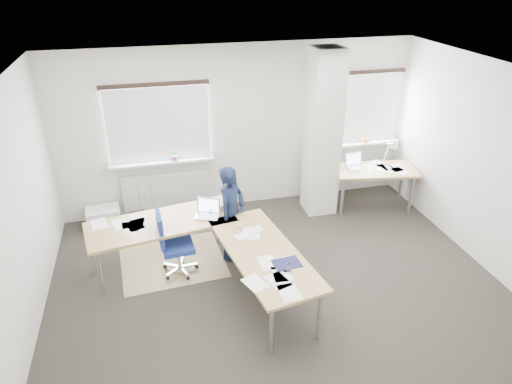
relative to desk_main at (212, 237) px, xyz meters
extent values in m
plane|color=#282420|center=(0.80, -0.41, -0.69)|extent=(6.00, 6.00, 0.00)
cube|color=#B7B5A7|center=(0.80, 2.09, 0.71)|extent=(6.00, 0.04, 2.80)
cube|color=#B7B5A7|center=(0.80, -2.91, 0.71)|extent=(6.00, 0.04, 2.80)
cube|color=#B7B5A7|center=(-2.20, -0.41, 0.71)|extent=(0.04, 5.00, 2.80)
cube|color=#B7B5A7|center=(3.80, -0.41, 0.71)|extent=(0.04, 5.00, 2.80)
cube|color=white|center=(0.80, -0.41, 2.11)|extent=(6.00, 5.00, 0.04)
cube|color=#B7B5A7|center=(2.10, 1.54, 0.70)|extent=(0.50, 0.50, 2.78)
cube|color=white|center=(-0.50, 2.06, 0.91)|extent=(1.60, 0.04, 1.20)
cube|color=white|center=(-0.50, 2.02, 0.91)|extent=(1.60, 0.02, 1.20)
cube|color=white|center=(-0.50, 1.99, 0.29)|extent=(1.70, 0.20, 0.04)
cube|color=white|center=(3.10, 2.06, 0.91)|extent=(1.20, 0.04, 1.20)
cube|color=white|center=(3.10, 2.02, 0.91)|extent=(1.20, 0.02, 1.20)
cube|color=white|center=(3.10, 1.99, 0.29)|extent=(1.30, 0.20, 0.04)
cube|color=silver|center=(-0.50, 2.01, -0.24)|extent=(1.40, 0.10, 0.60)
cylinder|color=#844395|center=(-0.30, 1.97, 0.35)|extent=(0.12, 0.12, 0.08)
imported|color=#2C6B2A|center=(-0.30, 1.97, 0.39)|extent=(0.09, 0.06, 0.17)
cylinder|color=#B67546|center=(3.10, 1.97, 0.35)|extent=(0.12, 0.12, 0.08)
imported|color=#2C6B2A|center=(3.10, 1.97, 0.39)|extent=(0.09, 0.07, 0.17)
cube|color=#9C8455|center=(-0.53, 0.55, -0.69)|extent=(1.54, 1.33, 0.01)
cube|color=white|center=(-1.54, 1.84, -0.53)|extent=(0.56, 0.42, 0.32)
cube|color=olive|center=(-0.64, 0.49, 0.02)|extent=(2.10, 1.12, 0.04)
cube|color=olive|center=(0.55, -0.53, 0.02)|extent=(1.12, 2.10, 0.04)
cylinder|color=#95969B|center=(-1.48, 0.04, -0.35)|extent=(0.05, 0.05, 0.69)
cylinder|color=#95969B|center=(-1.58, 0.63, -0.35)|extent=(0.05, 0.05, 0.69)
cylinder|color=#95969B|center=(0.20, 0.93, -0.35)|extent=(0.05, 0.05, 0.69)
cylinder|color=#95969B|center=(0.40, -1.47, -0.35)|extent=(0.05, 0.05, 0.69)
cylinder|color=#95969B|center=(0.99, -1.37, -0.35)|extent=(0.05, 0.05, 0.69)
cylinder|color=#95969B|center=(0.69, 0.41, -0.35)|extent=(0.05, 0.05, 0.69)
cube|color=#B7B7BC|center=(0.00, 0.47, 0.05)|extent=(0.39, 0.34, 0.01)
cube|color=#B7B7BC|center=(0.04, 0.58, 0.16)|extent=(0.32, 0.16, 0.22)
cube|color=silver|center=(0.04, 0.58, 0.16)|extent=(0.28, 0.14, 0.19)
cube|color=white|center=(0.47, -0.11, 0.05)|extent=(0.46, 0.32, 0.02)
cube|color=#16153A|center=(0.75, -0.86, 0.05)|extent=(0.34, 0.27, 0.01)
cube|color=beige|center=(0.22, 0.76, 0.07)|extent=(0.53, 0.44, 0.07)
imported|color=white|center=(0.40, 0.05, 0.07)|extent=(0.08, 0.08, 0.07)
cylinder|color=silver|center=(0.73, -0.99, 0.09)|extent=(0.07, 0.07, 0.10)
cube|color=olive|center=(3.05, 1.39, 0.02)|extent=(1.50, 0.93, 0.04)
cylinder|color=#95969B|center=(2.42, 1.24, -0.35)|extent=(0.05, 0.05, 0.69)
cylinder|color=#95969B|center=(3.60, 1.04, -0.35)|extent=(0.05, 0.05, 0.69)
cylinder|color=#95969B|center=(2.50, 1.74, -0.35)|extent=(0.05, 0.05, 0.69)
cylinder|color=#95969B|center=(3.68, 1.53, -0.35)|extent=(0.05, 0.05, 0.69)
cube|color=#B7B7BC|center=(2.76, 1.51, 0.05)|extent=(0.36, 0.28, 0.01)
cube|color=#B7B7BC|center=(2.74, 1.63, 0.16)|extent=(0.33, 0.10, 0.22)
cube|color=silver|center=(2.74, 1.63, 0.16)|extent=(0.29, 0.08, 0.19)
cylinder|color=silver|center=(3.32, 1.54, 0.05)|extent=(0.10, 0.10, 0.02)
cylinder|color=silver|center=(3.32, 1.54, 0.24)|extent=(0.02, 0.16, 0.38)
cylinder|color=silver|center=(3.32, 1.42, 0.46)|extent=(0.02, 0.29, 0.13)
cone|color=silver|center=(3.32, 1.28, 0.44)|extent=(0.14, 0.16, 0.17)
cube|color=navy|center=(-0.45, 0.29, -0.27)|extent=(0.45, 0.45, 0.07)
cube|color=navy|center=(-0.66, 0.28, 0.04)|extent=(0.08, 0.37, 0.46)
cylinder|color=silver|center=(-0.45, 0.29, -0.45)|extent=(0.05, 0.05, 0.31)
cylinder|color=black|center=(-0.21, 0.30, -0.66)|extent=(0.06, 0.03, 0.05)
cylinder|color=black|center=(-0.39, 0.52, -0.66)|extent=(0.04, 0.06, 0.05)
cylinder|color=black|center=(-0.65, 0.42, -0.66)|extent=(0.06, 0.05, 0.05)
cylinder|color=black|center=(-0.63, 0.14, -0.66)|extent=(0.06, 0.06, 0.05)
cylinder|color=black|center=(-0.36, 0.07, -0.66)|extent=(0.05, 0.06, 0.05)
imported|color=black|center=(0.36, 0.50, 0.02)|extent=(0.61, 0.62, 1.43)
camera|label=1|loc=(-0.67, -5.05, 3.27)|focal=32.00mm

